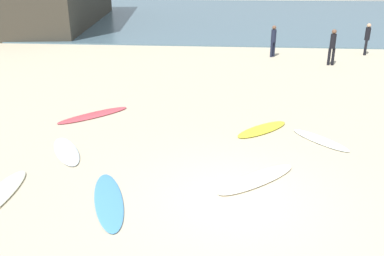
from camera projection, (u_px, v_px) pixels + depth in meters
name	position (u px, v px, depth m)	size (l,w,h in m)	color
ground_plane	(233.00, 199.00, 8.62)	(120.00, 120.00, 0.00)	beige
ocean_water	(231.00, 14.00, 43.84)	(120.00, 40.00, 0.08)	slate
surfboard_0	(257.00, 179.00, 9.35)	(0.57, 2.34, 0.08)	silver
surfboard_1	(262.00, 129.00, 12.24)	(0.59, 2.04, 0.08)	yellow
surfboard_3	(320.00, 140.00, 11.49)	(0.50, 1.94, 0.07)	white
surfboard_4	(109.00, 200.00, 8.49)	(0.58, 2.39, 0.07)	#4B96D8
surfboard_5	(94.00, 115.00, 13.45)	(0.56, 2.54, 0.06)	#DD4A56
surfboard_6	(66.00, 151.00, 10.78)	(0.57, 2.00, 0.08)	white
beachgoer_near	(333.00, 45.00, 20.20)	(0.34, 0.28, 1.81)	black
beachgoer_mid	(273.00, 40.00, 22.15)	(0.40, 0.40, 1.72)	#191E33
beachgoer_far	(367.00, 37.00, 22.66)	(0.36, 0.36, 1.77)	black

